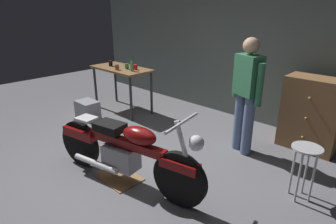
# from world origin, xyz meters

# --- Properties ---
(ground_plane) EXTENTS (12.00, 12.00, 0.00)m
(ground_plane) POSITION_xyz_m (0.00, 0.00, 0.00)
(ground_plane) COLOR slate
(back_wall) EXTENTS (8.00, 0.12, 3.10)m
(back_wall) POSITION_xyz_m (0.00, 2.80, 1.55)
(back_wall) COLOR #56605B
(back_wall) RESTS_ON ground_plane
(workbench) EXTENTS (1.30, 0.64, 0.90)m
(workbench) POSITION_xyz_m (-1.90, 1.39, 0.79)
(workbench) COLOR brown
(workbench) RESTS_ON ground_plane
(motorcycle) EXTENTS (2.16, 0.75, 1.00)m
(motorcycle) POSITION_xyz_m (0.21, -0.20, 0.45)
(motorcycle) COLOR black
(motorcycle) RESTS_ON ground_plane
(person_standing) EXTENTS (0.54, 0.34, 1.67)m
(person_standing) POSITION_xyz_m (0.80, 1.52, 0.93)
(person_standing) COLOR slate
(person_standing) RESTS_ON ground_plane
(shop_stool) EXTENTS (0.32, 0.32, 0.64)m
(shop_stool) POSITION_xyz_m (1.85, 0.98, 0.50)
(shop_stool) COLOR #B2B2B7
(shop_stool) RESTS_ON ground_plane
(wooden_dresser) EXTENTS (0.80, 0.47, 1.10)m
(wooden_dresser) POSITION_xyz_m (1.47, 2.30, 0.55)
(wooden_dresser) COLOR brown
(wooden_dresser) RESTS_ON ground_plane
(drip_tray) EXTENTS (0.56, 0.40, 0.01)m
(drip_tray) POSITION_xyz_m (0.06, -0.20, 0.01)
(drip_tray) COLOR olive
(drip_tray) RESTS_ON ground_plane
(storage_bin) EXTENTS (0.44, 0.32, 0.34)m
(storage_bin) POSITION_xyz_m (-2.05, 0.64, 0.17)
(storage_bin) COLOR gray
(storage_bin) RESTS_ON ground_plane
(mug_black_matte) EXTENTS (0.11, 0.08, 0.11)m
(mug_black_matte) POSITION_xyz_m (-2.18, 1.35, 0.96)
(mug_black_matte) COLOR black
(mug_black_matte) RESTS_ON workbench
(mug_brown_stoneware) EXTENTS (0.11, 0.08, 0.11)m
(mug_brown_stoneware) POSITION_xyz_m (-1.79, 1.21, 0.95)
(mug_brown_stoneware) COLOR brown
(mug_brown_stoneware) RESTS_ON workbench
(mug_green_speckled) EXTENTS (0.11, 0.07, 0.10)m
(mug_green_speckled) POSITION_xyz_m (-1.71, 1.40, 0.95)
(mug_green_speckled) COLOR #3D7F4C
(mug_green_speckled) RESTS_ON workbench
(mug_red_diner) EXTENTS (0.11, 0.08, 0.09)m
(mug_red_diner) POSITION_xyz_m (-1.56, 1.48, 0.95)
(mug_red_diner) COLOR red
(mug_red_diner) RESTS_ON workbench
(bottle) EXTENTS (0.06, 0.06, 0.24)m
(bottle) POSITION_xyz_m (-1.50, 1.34, 1.00)
(bottle) COLOR #4C8C4C
(bottle) RESTS_ON workbench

